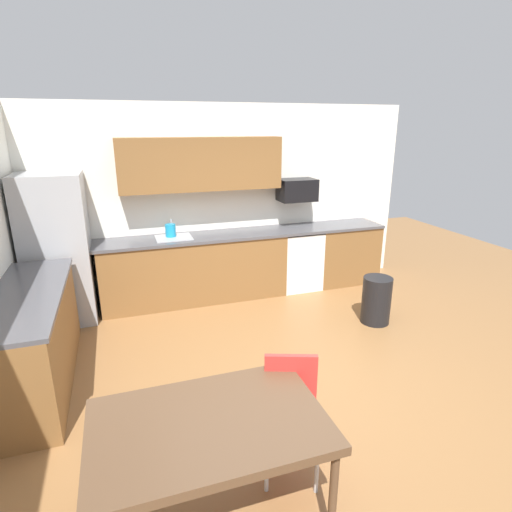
{
  "coord_description": "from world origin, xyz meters",
  "views": [
    {
      "loc": [
        -1.41,
        -3.18,
        2.41
      ],
      "look_at": [
        0.0,
        1.0,
        1.0
      ],
      "focal_mm": 28.98,
      "sensor_mm": 36.0,
      "label": 1
    }
  ],
  "objects_px": {
    "chair_near_table": "(291,406)",
    "kettle": "(171,232)",
    "oven_range": "(298,258)",
    "microwave": "(297,190)",
    "dining_table": "(209,429)",
    "refrigerator": "(57,250)",
    "trash_bin": "(376,300)"
  },
  "relations": [
    {
      "from": "refrigerator",
      "to": "kettle",
      "type": "relative_size",
      "value": 9.33
    },
    {
      "from": "microwave",
      "to": "chair_near_table",
      "type": "bearing_deg",
      "value": -114.21
    },
    {
      "from": "chair_near_table",
      "to": "kettle",
      "type": "distance_m",
      "value": 3.35
    },
    {
      "from": "microwave",
      "to": "kettle",
      "type": "bearing_deg",
      "value": -178.48
    },
    {
      "from": "kettle",
      "to": "oven_range",
      "type": "bearing_deg",
      "value": -1.52
    },
    {
      "from": "oven_range",
      "to": "trash_bin",
      "type": "distance_m",
      "value": 1.51
    },
    {
      "from": "trash_bin",
      "to": "dining_table",
      "type": "bearing_deg",
      "value": -141.79
    },
    {
      "from": "refrigerator",
      "to": "trash_bin",
      "type": "distance_m",
      "value": 4.02
    },
    {
      "from": "trash_bin",
      "to": "refrigerator",
      "type": "bearing_deg",
      "value": 160.03
    },
    {
      "from": "refrigerator",
      "to": "dining_table",
      "type": "bearing_deg",
      "value": -71.17
    },
    {
      "from": "chair_near_table",
      "to": "kettle",
      "type": "height_order",
      "value": "kettle"
    },
    {
      "from": "chair_near_table",
      "to": "dining_table",
      "type": "bearing_deg",
      "value": -159.78
    },
    {
      "from": "dining_table",
      "to": "refrigerator",
      "type": "bearing_deg",
      "value": 108.83
    },
    {
      "from": "microwave",
      "to": "trash_bin",
      "type": "distance_m",
      "value": 1.99
    },
    {
      "from": "dining_table",
      "to": "oven_range",
      "type": "bearing_deg",
      "value": 58.38
    },
    {
      "from": "oven_range",
      "to": "trash_bin",
      "type": "bearing_deg",
      "value": -72.8
    },
    {
      "from": "refrigerator",
      "to": "microwave",
      "type": "height_order",
      "value": "refrigerator"
    },
    {
      "from": "dining_table",
      "to": "kettle",
      "type": "bearing_deg",
      "value": 85.91
    },
    {
      "from": "refrigerator",
      "to": "oven_range",
      "type": "relative_size",
      "value": 2.05
    },
    {
      "from": "microwave",
      "to": "chair_near_table",
      "type": "height_order",
      "value": "microwave"
    },
    {
      "from": "microwave",
      "to": "dining_table",
      "type": "distance_m",
      "value": 4.24
    },
    {
      "from": "oven_range",
      "to": "dining_table",
      "type": "xyz_separation_m",
      "value": [
        -2.13,
        -3.47,
        0.22
      ]
    },
    {
      "from": "dining_table",
      "to": "chair_near_table",
      "type": "height_order",
      "value": "chair_near_table"
    },
    {
      "from": "dining_table",
      "to": "kettle",
      "type": "xyz_separation_m",
      "value": [
        0.25,
        3.52,
        0.35
      ]
    },
    {
      "from": "dining_table",
      "to": "chair_near_table",
      "type": "xyz_separation_m",
      "value": [
        0.64,
        0.23,
        -0.17
      ]
    },
    {
      "from": "trash_bin",
      "to": "oven_range",
      "type": "bearing_deg",
      "value": 107.2
    },
    {
      "from": "oven_range",
      "to": "microwave",
      "type": "xyz_separation_m",
      "value": [
        -0.0,
        0.1,
        1.03
      ]
    },
    {
      "from": "microwave",
      "to": "chair_near_table",
      "type": "xyz_separation_m",
      "value": [
        -1.5,
        -3.33,
        -0.98
      ]
    },
    {
      "from": "chair_near_table",
      "to": "kettle",
      "type": "xyz_separation_m",
      "value": [
        -0.38,
        3.28,
        0.52
      ]
    },
    {
      "from": "oven_range",
      "to": "microwave",
      "type": "distance_m",
      "value": 1.04
    },
    {
      "from": "chair_near_table",
      "to": "kettle",
      "type": "relative_size",
      "value": 4.25
    },
    {
      "from": "oven_range",
      "to": "trash_bin",
      "type": "relative_size",
      "value": 1.52
    }
  ]
}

